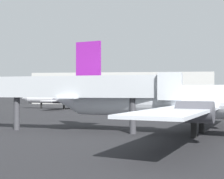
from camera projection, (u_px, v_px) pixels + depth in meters
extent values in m
cylinder|color=silver|center=(214.00, 102.00, 32.99)|extent=(30.45, 12.89, 3.41)
cone|color=silver|center=(68.00, 100.00, 40.45)|extent=(4.63, 4.41, 3.41)
cube|color=silver|center=(198.00, 107.00, 33.65)|extent=(14.51, 32.24, 0.25)
cube|color=silver|center=(85.00, 97.00, 39.43)|extent=(5.02, 8.95, 0.16)
cube|color=purple|center=(88.00, 64.00, 39.23)|extent=(3.21, 1.32, 5.30)
cylinder|color=#4C4C54|center=(216.00, 106.00, 38.81)|extent=(3.50, 2.71, 1.85)
cylinder|color=#4C4C54|center=(195.00, 112.00, 27.69)|extent=(3.50, 2.71, 1.85)
cube|color=black|center=(202.00, 125.00, 35.49)|extent=(0.65, 0.65, 1.76)
cube|color=black|center=(194.00, 129.00, 31.79)|extent=(0.65, 0.65, 1.76)
cylinder|color=silver|center=(205.00, 98.00, 74.66)|extent=(23.44, 2.60, 2.54)
cone|color=silver|center=(147.00, 98.00, 76.36)|extent=(2.80, 2.55, 2.54)
cube|color=silver|center=(210.00, 100.00, 74.51)|extent=(3.96, 18.07, 0.19)
cylinder|color=#4C4C54|center=(209.00, 101.00, 71.19)|extent=(2.37, 1.42, 1.42)
cylinder|color=#4C4C54|center=(205.00, 100.00, 78.00)|extent=(2.37, 1.42, 1.42)
cube|color=black|center=(171.00, 107.00, 75.62)|extent=(0.39, 0.39, 1.70)
cube|color=black|center=(211.00, 108.00, 72.93)|extent=(0.39, 0.39, 1.70)
cube|color=black|center=(209.00, 107.00, 76.06)|extent=(0.39, 0.39, 1.70)
cylinder|color=white|center=(63.00, 99.00, 84.82)|extent=(20.91, 7.67, 2.37)
cone|color=white|center=(25.00, 98.00, 89.27)|extent=(3.13, 2.96, 2.37)
cone|color=white|center=(105.00, 99.00, 80.36)|extent=(3.13, 2.96, 2.37)
cube|color=white|center=(67.00, 100.00, 84.42)|extent=(7.90, 19.32, 0.17)
cube|color=white|center=(99.00, 98.00, 80.99)|extent=(3.21, 6.27, 0.11)
cube|color=purple|center=(98.00, 86.00, 81.15)|extent=(2.28, 0.80, 3.91)
cylinder|color=#4C4C54|center=(57.00, 101.00, 81.28)|extent=(2.41, 1.80, 1.29)
cylinder|color=#4C4C54|center=(72.00, 100.00, 88.03)|extent=(2.41, 1.80, 1.29)
cube|color=black|center=(41.00, 106.00, 87.34)|extent=(0.44, 0.44, 1.48)
cube|color=black|center=(64.00, 106.00, 83.08)|extent=(0.44, 0.44, 1.48)
cube|color=black|center=(70.00, 106.00, 85.74)|extent=(0.44, 0.44, 1.48)
cube|color=#B2B7BC|center=(72.00, 87.00, 36.78)|extent=(19.79, 4.05, 2.40)
cube|color=#B2B7BC|center=(170.00, 86.00, 34.07)|extent=(2.73, 3.08, 2.80)
cylinder|color=#3F3F44|center=(133.00, 116.00, 35.04)|extent=(0.70, 0.70, 3.83)
cylinder|color=#3F3F44|center=(17.00, 114.00, 38.49)|extent=(0.70, 0.70, 3.83)
cube|color=#B7B7B2|center=(122.00, 88.00, 125.07)|extent=(64.83, 18.29, 11.32)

